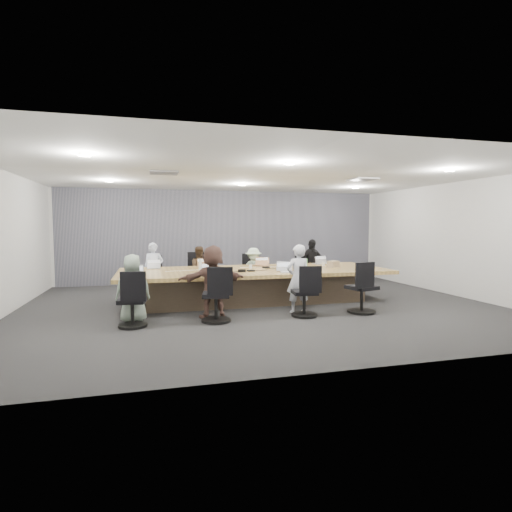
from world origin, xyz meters
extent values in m
cube|color=#28282A|center=(0.00, 0.00, 0.00)|extent=(10.00, 8.00, 0.00)
cube|color=white|center=(0.00, 0.00, 2.80)|extent=(10.00, 8.00, 0.00)
cube|color=beige|center=(0.00, 4.00, 1.40)|extent=(10.00, 0.00, 2.80)
cube|color=beige|center=(0.00, -4.00, 1.40)|extent=(10.00, 0.00, 2.80)
cube|color=beige|center=(5.00, 0.00, 1.40)|extent=(0.00, 8.00, 2.80)
cube|color=slate|center=(0.00, 3.92, 1.40)|extent=(9.80, 0.04, 2.80)
cube|color=#4D3E2F|center=(0.00, 0.50, 0.33)|extent=(4.80, 1.40, 0.66)
cube|color=#AB8847|center=(0.00, 0.50, 0.70)|extent=(6.00, 2.20, 0.08)
imported|color=silver|center=(-2.23, 1.85, 0.66)|extent=(0.51, 0.37, 1.31)
cube|color=#B2B2B7|center=(-2.23, 1.30, 0.75)|extent=(0.30, 0.21, 0.02)
imported|color=#36271A|center=(-1.07, 1.85, 0.60)|extent=(0.68, 0.59, 1.21)
cube|color=#8C6647|center=(-1.07, 1.30, 0.75)|extent=(0.33, 0.23, 0.02)
imported|color=#ABC3A8|center=(0.31, 1.85, 0.57)|extent=(0.82, 0.59, 1.15)
cube|color=#8C6647|center=(0.31, 1.30, 0.75)|extent=(0.38, 0.30, 0.02)
imported|color=black|center=(1.94, 1.85, 0.68)|extent=(0.83, 0.41, 1.36)
cube|color=#B2B2B7|center=(1.94, 1.30, 0.75)|extent=(0.37, 0.29, 0.02)
imported|color=gray|center=(-2.61, -0.85, 0.62)|extent=(0.63, 0.44, 1.23)
cube|color=#B2B2B7|center=(-2.61, -0.30, 0.75)|extent=(0.35, 0.26, 0.02)
imported|color=brown|center=(-1.17, -0.85, 0.69)|extent=(1.30, 0.51, 1.37)
cube|color=#B2B2B7|center=(-1.17, -0.30, 0.75)|extent=(0.35, 0.26, 0.02)
imported|color=silver|center=(0.53, -0.85, 0.68)|extent=(0.51, 0.35, 1.36)
cube|color=#B2B2B7|center=(0.53, -0.30, 0.75)|extent=(0.39, 0.31, 0.02)
cylinder|color=#4AA354|center=(-2.65, 1.09, 0.86)|extent=(0.08, 0.08, 0.23)
cylinder|color=#4AA354|center=(1.16, 0.29, 0.86)|extent=(0.08, 0.08, 0.24)
cylinder|color=silver|center=(-1.20, 0.82, 0.86)|extent=(0.08, 0.08, 0.24)
cylinder|color=white|center=(-0.07, 0.65, 0.78)|extent=(0.09, 0.09, 0.09)
cylinder|color=white|center=(1.85, 0.85, 0.79)|extent=(0.07, 0.07, 0.09)
cylinder|color=brown|center=(-2.65, 0.36, 0.79)|extent=(0.09, 0.09, 0.10)
cube|color=black|center=(-0.19, 0.12, 0.76)|extent=(0.16, 0.12, 0.03)
cube|color=black|center=(0.32, 0.70, 0.76)|extent=(0.17, 0.11, 0.03)
cube|color=black|center=(-0.41, 0.03, 0.77)|extent=(0.17, 0.08, 0.06)
cube|color=#9C8669|center=(1.92, 0.45, 0.82)|extent=(0.33, 0.29, 0.15)
cube|color=red|center=(2.65, 0.46, 0.76)|extent=(0.22, 0.20, 0.04)
camera|label=1|loc=(-2.28, -8.23, 1.73)|focal=28.00mm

